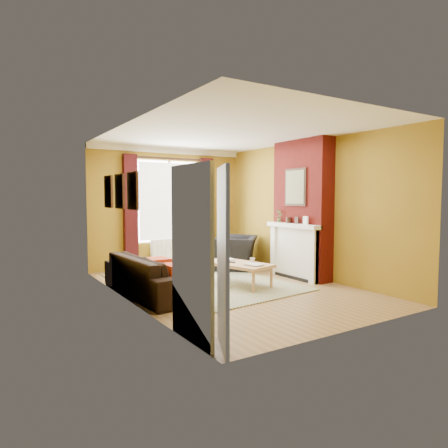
{
  "coord_description": "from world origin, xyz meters",
  "views": [
    {
      "loc": [
        -3.94,
        -6.03,
        1.67
      ],
      "look_at": [
        0.0,
        0.25,
        1.15
      ],
      "focal_mm": 32.0,
      "sensor_mm": 36.0,
      "label": 1
    }
  ],
  "objects_px": {
    "armchair": "(234,252)",
    "coffee_table": "(237,265)",
    "wicker_stool": "(192,260)",
    "floor_lamp": "(225,209)",
    "sofa": "(152,275)"
  },
  "relations": [
    {
      "from": "sofa",
      "to": "armchair",
      "type": "bearing_deg",
      "value": -65.57
    },
    {
      "from": "armchair",
      "to": "coffee_table",
      "type": "distance_m",
      "value": 1.77
    },
    {
      "from": "sofa",
      "to": "armchair",
      "type": "distance_m",
      "value": 2.83
    },
    {
      "from": "coffee_table",
      "to": "wicker_stool",
      "type": "xyz_separation_m",
      "value": [
        -0.01,
        1.81,
        -0.15
      ]
    },
    {
      "from": "coffee_table",
      "to": "wicker_stool",
      "type": "relative_size",
      "value": 3.01
    },
    {
      "from": "armchair",
      "to": "wicker_stool",
      "type": "distance_m",
      "value": 1.0
    },
    {
      "from": "sofa",
      "to": "wicker_stool",
      "type": "bearing_deg",
      "value": -47.36
    },
    {
      "from": "wicker_stool",
      "to": "armchair",
      "type": "bearing_deg",
      "value": -18.02
    },
    {
      "from": "coffee_table",
      "to": "armchair",
      "type": "bearing_deg",
      "value": 43.26
    },
    {
      "from": "armchair",
      "to": "wicker_stool",
      "type": "xyz_separation_m",
      "value": [
        -0.94,
        0.31,
        -0.14
      ]
    },
    {
      "from": "coffee_table",
      "to": "floor_lamp",
      "type": "height_order",
      "value": "floor_lamp"
    },
    {
      "from": "wicker_stool",
      "to": "coffee_table",
      "type": "bearing_deg",
      "value": -89.54
    },
    {
      "from": "sofa",
      "to": "wicker_stool",
      "type": "xyz_separation_m",
      "value": [
        1.58,
        1.6,
        -0.1
      ]
    },
    {
      "from": "coffee_table",
      "to": "wicker_stool",
      "type": "distance_m",
      "value": 1.82
    },
    {
      "from": "armchair",
      "to": "coffee_table",
      "type": "xyz_separation_m",
      "value": [
        -0.93,
        -1.51,
        0.01
      ]
    }
  ]
}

